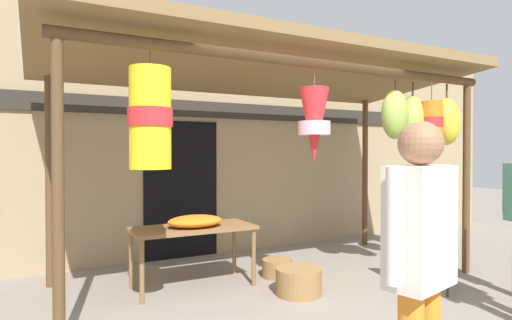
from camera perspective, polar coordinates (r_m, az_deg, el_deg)
name	(u,v)px	position (r m, az deg, el deg)	size (l,w,h in m)	color
ground_plane	(321,309)	(4.45, 8.71, -19.25)	(30.00, 30.00, 0.00)	gray
shop_facade	(214,138)	(6.60, -5.69, 2.92)	(12.12, 0.29, 3.53)	#9E8966
market_stall_canopy	(285,83)	(5.07, 3.88, 10.29)	(5.24, 2.37, 2.74)	brown
display_table	(193,233)	(4.95, -8.47, -9.69)	(1.38, 0.63, 0.70)	brown
flower_heap_on_table	(197,221)	(4.88, -8.02, -8.14)	(0.63, 0.44, 0.14)	orange
folding_chair	(423,245)	(5.22, 21.53, -10.55)	(0.55, 0.55, 0.84)	beige
wicker_basket_by_table	(299,281)	(4.80, 5.75, -15.94)	(0.50, 0.50, 0.29)	olive
wicker_basket_spare	(277,268)	(5.42, 2.86, -14.32)	(0.37, 0.37, 0.22)	olive
vendor_in_orange	(420,254)	(2.41, 21.21, -11.75)	(0.58, 0.31, 1.70)	orange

